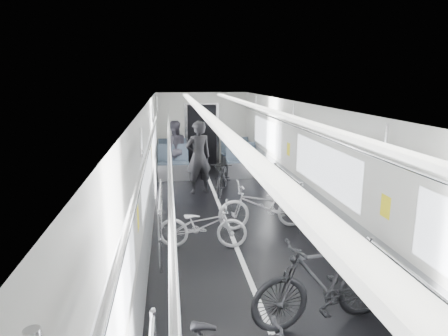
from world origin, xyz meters
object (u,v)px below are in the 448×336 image
(bike_right_near, at_px, (324,282))
(bike_aisle, at_px, (223,177))
(bike_left_far, at_px, (203,225))
(bike_right_mid, at_px, (264,205))
(person_seated, at_px, (174,149))
(person_standing, at_px, (198,157))

(bike_right_near, distance_m, bike_aisle, 5.68)
(bike_left_far, relative_size, bike_aisle, 0.96)
(bike_right_mid, distance_m, person_seated, 4.84)
(bike_left_far, height_order, person_seated, person_seated)
(person_standing, distance_m, person_seated, 1.98)
(bike_right_near, relative_size, bike_aisle, 1.14)
(person_seated, bearing_deg, bike_right_near, 92.71)
(bike_right_near, xyz_separation_m, bike_right_mid, (0.03, 3.11, -0.08))
(bike_right_near, relative_size, person_standing, 0.99)
(bike_right_mid, relative_size, bike_aisle, 1.12)
(bike_right_near, relative_size, bike_right_mid, 1.02)
(bike_aisle, bearing_deg, bike_left_far, -88.63)
(bike_right_mid, bearing_deg, bike_left_far, -62.85)
(bike_right_mid, bearing_deg, bike_aisle, -172.40)
(bike_left_far, xyz_separation_m, bike_right_mid, (1.25, 0.71, 0.07))
(bike_aisle, bearing_deg, person_seated, 135.49)
(bike_right_near, height_order, person_standing, person_standing)
(bike_left_far, xyz_separation_m, person_seated, (-0.38, 5.26, 0.42))
(bike_left_far, bearing_deg, bike_right_mid, -51.43)
(bike_left_far, bearing_deg, person_standing, 5.69)
(person_seated, bearing_deg, person_standing, 97.62)
(bike_right_near, bearing_deg, bike_left_far, -162.01)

